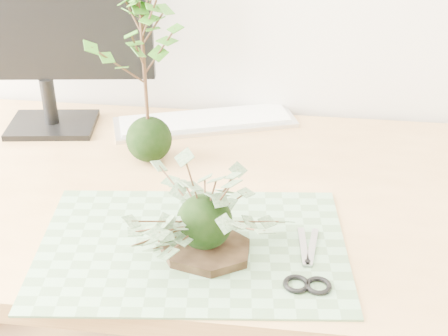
% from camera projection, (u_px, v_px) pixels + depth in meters
% --- Properties ---
extents(desk, '(1.60, 0.70, 0.74)m').
position_uv_depth(desk, '(182.00, 225.00, 1.23)').
color(desk, tan).
rests_on(desk, ground_plane).
extents(cutting_mat, '(0.53, 0.39, 0.00)m').
position_uv_depth(cutting_mat, '(192.00, 247.00, 1.02)').
color(cutting_mat, '#53764C').
rests_on(cutting_mat, desk).
extents(stone_dish, '(0.19, 0.19, 0.01)m').
position_uv_depth(stone_dish, '(205.00, 248.00, 1.00)').
color(stone_dish, black).
rests_on(stone_dish, cutting_mat).
extents(ivy_kokedama, '(0.30, 0.30, 0.18)m').
position_uv_depth(ivy_kokedama, '(204.00, 199.00, 0.95)').
color(ivy_kokedama, black).
rests_on(ivy_kokedama, stone_dish).
extents(maple_kokedama, '(0.25, 0.25, 0.39)m').
position_uv_depth(maple_kokedama, '(142.00, 30.00, 1.14)').
color(maple_kokedama, black).
rests_on(maple_kokedama, desk).
extents(keyboard, '(0.43, 0.25, 0.02)m').
position_uv_depth(keyboard, '(205.00, 121.00, 1.41)').
color(keyboard, silver).
rests_on(keyboard, desk).
extents(monitor, '(0.47, 0.16, 0.42)m').
position_uv_depth(monitor, '(39.00, 22.00, 1.29)').
color(monitor, black).
rests_on(monitor, desk).
extents(scissors, '(0.07, 0.17, 0.01)m').
position_uv_depth(scissors, '(307.00, 276.00, 0.95)').
color(scissors, gray).
rests_on(scissors, cutting_mat).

